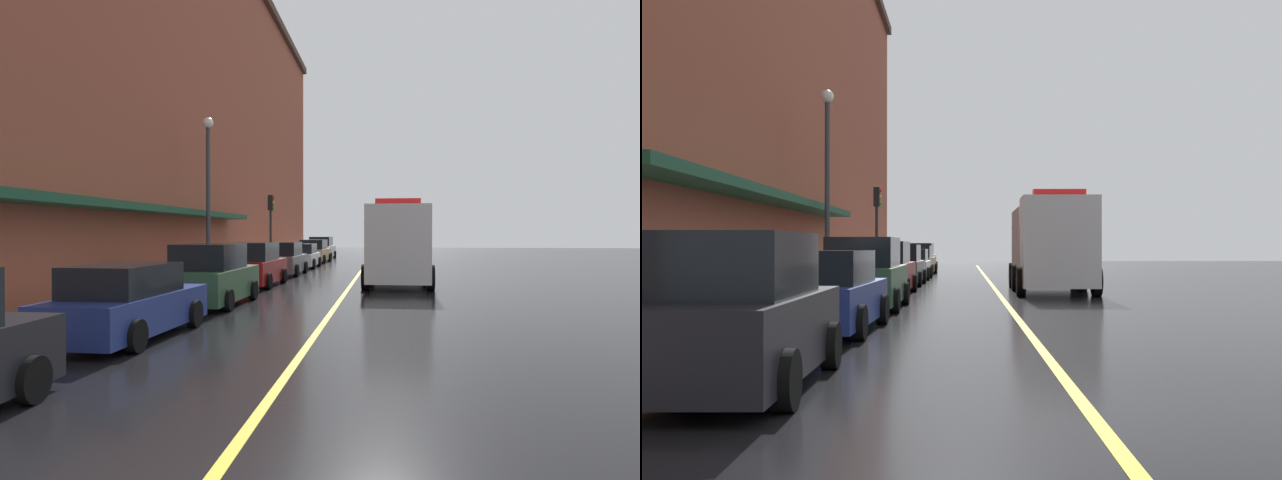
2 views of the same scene
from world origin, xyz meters
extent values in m
plane|color=black|center=(0.00, 25.00, 0.00)|extent=(112.00, 112.00, 0.00)
cube|color=gray|center=(-6.20, 25.00, 0.07)|extent=(2.40, 70.00, 0.15)
cube|color=gold|center=(0.00, 25.00, 0.00)|extent=(0.16, 70.00, 0.01)
cube|color=brown|center=(-13.70, 24.00, 9.77)|extent=(12.59, 64.00, 19.53)
cube|color=#19472D|center=(-6.85, 16.00, 3.10)|extent=(1.20, 22.40, 0.24)
cube|color=black|center=(-3.94, 1.66, 0.63)|extent=(1.73, 4.45, 0.91)
cube|color=black|center=(-3.94, 1.43, 1.46)|extent=(1.55, 2.45, 0.75)
cylinder|color=black|center=(-4.82, 3.03, 0.32)|extent=(0.22, 0.64, 0.64)
cylinder|color=black|center=(-3.08, 3.04, 0.32)|extent=(0.22, 0.64, 0.64)
cylinder|color=black|center=(-3.07, 0.28, 0.32)|extent=(0.22, 0.64, 0.64)
cube|color=navy|center=(-3.93, 7.74, 0.57)|extent=(1.91, 4.84, 0.78)
cube|color=black|center=(-3.94, 7.50, 1.27)|extent=(1.66, 2.68, 0.64)
cylinder|color=black|center=(-4.76, 9.25, 0.32)|extent=(0.24, 0.65, 0.64)
cylinder|color=black|center=(-3.00, 9.19, 0.32)|extent=(0.24, 0.65, 0.64)
cylinder|color=black|center=(-4.87, 6.29, 0.32)|extent=(0.24, 0.65, 0.64)
cylinder|color=black|center=(-3.10, 6.23, 0.32)|extent=(0.24, 0.65, 0.64)
cube|color=#2D5133|center=(-3.89, 13.40, 0.65)|extent=(1.94, 4.70, 0.95)
cube|color=black|center=(-3.89, 13.17, 1.52)|extent=(1.72, 2.59, 0.78)
cylinder|color=black|center=(-4.82, 14.86, 0.32)|extent=(0.23, 0.64, 0.64)
cylinder|color=black|center=(-2.92, 14.84, 0.32)|extent=(0.23, 0.64, 0.64)
cylinder|color=black|center=(-4.86, 11.97, 0.32)|extent=(0.23, 0.64, 0.64)
cylinder|color=black|center=(-2.96, 11.94, 0.32)|extent=(0.23, 0.64, 0.64)
cube|color=maroon|center=(-4.03, 19.71, 0.63)|extent=(1.95, 4.74, 0.92)
cube|color=black|center=(-4.03, 19.47, 1.47)|extent=(1.72, 2.62, 0.75)
cylinder|color=black|center=(-4.93, 21.19, 0.32)|extent=(0.23, 0.64, 0.64)
cylinder|color=black|center=(-3.06, 21.15, 0.32)|extent=(0.23, 0.64, 0.64)
cylinder|color=black|center=(-4.99, 18.27, 0.32)|extent=(0.23, 0.64, 0.64)
cylinder|color=black|center=(-3.13, 18.23, 0.32)|extent=(0.23, 0.64, 0.64)
cube|color=#595B60|center=(-3.93, 26.10, 0.61)|extent=(1.84, 4.52, 0.86)
cube|color=black|center=(-3.93, 25.87, 1.39)|extent=(1.62, 2.50, 0.70)
cylinder|color=black|center=(-4.79, 27.51, 0.32)|extent=(0.23, 0.64, 0.64)
cylinder|color=black|center=(-3.01, 27.47, 0.32)|extent=(0.23, 0.64, 0.64)
cylinder|color=black|center=(-4.84, 24.72, 0.32)|extent=(0.23, 0.64, 0.64)
cylinder|color=black|center=(-3.07, 24.69, 0.32)|extent=(0.23, 0.64, 0.64)
cube|color=silver|center=(-3.86, 32.15, 0.55)|extent=(1.80, 4.31, 0.75)
cube|color=black|center=(-3.86, 31.94, 1.23)|extent=(1.60, 2.38, 0.61)
cylinder|color=black|center=(-4.72, 33.49, 0.32)|extent=(0.23, 0.64, 0.64)
cylinder|color=black|center=(-2.96, 33.47, 0.32)|extent=(0.23, 0.64, 0.64)
cylinder|color=black|center=(-4.76, 30.84, 0.32)|extent=(0.23, 0.64, 0.64)
cylinder|color=black|center=(-2.99, 30.81, 0.32)|extent=(0.23, 0.64, 0.64)
cube|color=#A5844C|center=(-3.90, 38.29, 0.60)|extent=(2.03, 4.84, 0.85)
cube|color=black|center=(-3.91, 38.05, 1.37)|extent=(1.76, 2.69, 0.69)
cylinder|color=black|center=(-4.78, 39.80, 0.32)|extent=(0.24, 0.65, 0.64)
cylinder|color=black|center=(-2.91, 39.73, 0.32)|extent=(0.24, 0.65, 0.64)
cylinder|color=black|center=(-4.89, 36.85, 0.32)|extent=(0.24, 0.65, 0.64)
cylinder|color=black|center=(-3.03, 36.78, 0.32)|extent=(0.24, 0.65, 0.64)
cube|color=silver|center=(-4.04, 44.13, 0.64)|extent=(1.96, 4.93, 0.94)
cube|color=black|center=(-4.05, 43.89, 1.49)|extent=(1.72, 2.72, 0.77)
cylinder|color=black|center=(-4.95, 45.67, 0.32)|extent=(0.23, 0.64, 0.64)
cylinder|color=black|center=(-3.07, 45.63, 0.32)|extent=(0.23, 0.64, 0.64)
cylinder|color=black|center=(-5.01, 42.64, 0.32)|extent=(0.23, 0.64, 0.64)
cylinder|color=black|center=(-3.14, 42.60, 0.32)|extent=(0.23, 0.64, 0.64)
cube|color=silver|center=(1.96, 18.52, 1.82)|extent=(2.54, 2.25, 3.04)
cube|color=silver|center=(2.02, 22.62, 1.70)|extent=(2.58, 5.41, 2.79)
cube|color=red|center=(1.96, 18.52, 3.46)|extent=(1.76, 0.63, 0.24)
cylinder|color=black|center=(3.23, 18.58, 0.50)|extent=(0.32, 1.00, 1.00)
cylinder|color=black|center=(0.70, 18.61, 0.50)|extent=(0.32, 1.00, 1.00)
cylinder|color=black|center=(3.28, 21.93, 0.50)|extent=(0.32, 1.00, 1.00)
cylinder|color=black|center=(0.75, 21.97, 0.50)|extent=(0.32, 1.00, 1.00)
cylinder|color=black|center=(3.31, 24.10, 0.50)|extent=(0.32, 1.00, 1.00)
cylinder|color=black|center=(0.78, 24.14, 0.50)|extent=(0.32, 1.00, 1.00)
cylinder|color=#4C4C51|center=(-5.35, 39.68, 0.68)|extent=(0.07, 0.07, 1.05)
cube|color=black|center=(-5.35, 39.68, 1.34)|extent=(0.14, 0.18, 0.28)
cylinder|color=#4C4C51|center=(-5.35, 16.11, 0.68)|extent=(0.07, 0.07, 1.05)
cube|color=black|center=(-5.35, 16.11, 1.34)|extent=(0.14, 0.18, 0.28)
cylinder|color=#4C4C51|center=(-5.35, 15.17, 0.68)|extent=(0.07, 0.07, 1.05)
cube|color=black|center=(-5.35, 15.17, 1.34)|extent=(0.14, 0.18, 0.28)
cylinder|color=#33383D|center=(-5.95, 19.38, 3.40)|extent=(0.18, 0.18, 6.50)
sphere|color=white|center=(-5.95, 19.38, 6.87)|extent=(0.44, 0.44, 0.44)
cylinder|color=#232326|center=(-5.30, 29.10, 1.85)|extent=(0.14, 0.14, 3.40)
cube|color=black|center=(-5.30, 29.10, 4.00)|extent=(0.28, 0.36, 0.90)
sphere|color=red|center=(-5.14, 29.10, 4.30)|extent=(0.16, 0.16, 0.16)
sphere|color=gold|center=(-5.14, 29.10, 4.00)|extent=(0.16, 0.16, 0.16)
sphere|color=green|center=(-5.14, 29.10, 3.70)|extent=(0.16, 0.16, 0.16)
camera|label=1|loc=(1.61, -3.98, 2.27)|focal=32.14mm
camera|label=2|loc=(-1.29, -7.61, 1.67)|focal=43.89mm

